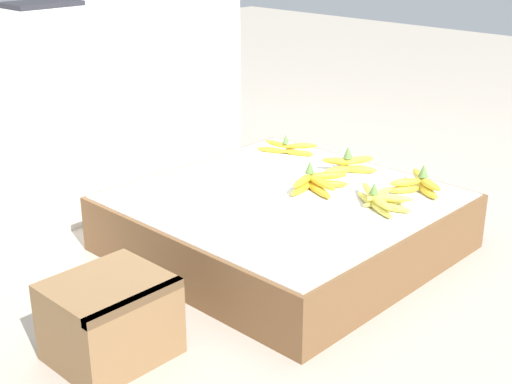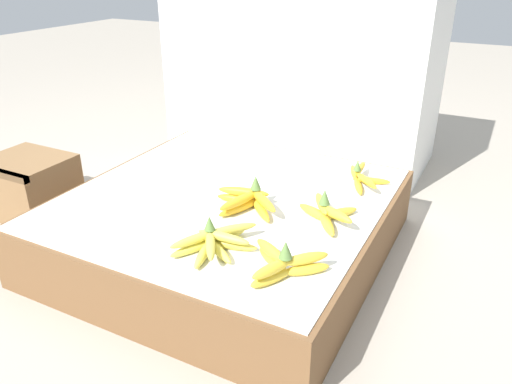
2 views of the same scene
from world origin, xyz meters
name	(u,v)px [view 2 (image 2 of 2)]	position (x,y,z in m)	size (l,w,h in m)	color
ground_plane	(228,249)	(0.00, 0.00, 0.00)	(10.00, 10.00, 0.00)	#A89E8E
display_platform	(227,223)	(0.00, 0.00, 0.10)	(0.98, 0.99, 0.20)	brown
back_vendor_table	(302,76)	(-0.14, 0.94, 0.38)	(1.19, 0.55, 0.77)	white
wooden_crate	(30,185)	(-0.80, -0.10, 0.11)	(0.29, 0.26, 0.22)	olive
banana_bunch_front_midright	(214,241)	(0.14, -0.29, 0.22)	(0.19, 0.23, 0.09)	#DBCC4C
banana_bunch_front_right	(283,263)	(0.34, -0.31, 0.23)	(0.20, 0.19, 0.10)	gold
banana_bunch_middle_midright	(249,200)	(0.11, -0.05, 0.23)	(0.24, 0.18, 0.10)	gold
banana_bunch_middle_right	(327,212)	(0.34, -0.01, 0.23)	(0.20, 0.20, 0.10)	gold
banana_bunch_back_right	(362,177)	(0.35, 0.30, 0.22)	(0.17, 0.23, 0.08)	gold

